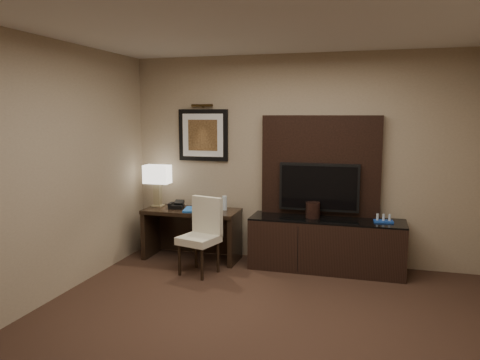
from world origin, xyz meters
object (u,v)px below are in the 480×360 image
(desk_phone, at_px, (176,205))
(ice_bucket, at_px, (313,210))
(table_lamp, at_px, (158,188))
(credenza, at_px, (326,244))
(minibar_tray, at_px, (383,219))
(water_bottle, at_px, (225,203))
(desk, at_px, (192,234))
(desk_chair, at_px, (199,239))
(tv, at_px, (319,187))

(desk_phone, distance_m, ice_bucket, 1.82)
(table_lamp, bearing_deg, credenza, -1.14)
(credenza, distance_m, minibar_tray, 0.76)
(table_lamp, distance_m, water_bottle, 0.98)
(desk, height_order, ice_bucket, ice_bucket)
(desk, xyz_separation_m, water_bottle, (0.44, 0.08, 0.43))
(credenza, relative_size, desk_chair, 2.16)
(desk_chair, xyz_separation_m, table_lamp, (-0.83, 0.62, 0.50))
(desk, bearing_deg, water_bottle, 11.08)
(desk_chair, relative_size, water_bottle, 4.63)
(desk_phone, relative_size, water_bottle, 0.98)
(water_bottle, distance_m, minibar_tray, 2.01)
(credenza, distance_m, desk_phone, 2.04)
(table_lamp, distance_m, desk_phone, 0.38)
(table_lamp, relative_size, desk_phone, 2.78)
(ice_bucket, height_order, minibar_tray, ice_bucket)
(desk_chair, bearing_deg, water_bottle, 93.57)
(table_lamp, bearing_deg, desk_phone, -12.61)
(water_bottle, bearing_deg, desk, -169.02)
(desk, xyz_separation_m, tv, (1.66, 0.19, 0.68))
(table_lamp, bearing_deg, water_bottle, 0.28)
(desk, relative_size, ice_bucket, 6.38)
(desk_phone, xyz_separation_m, ice_bucket, (1.82, 0.04, 0.03))
(credenza, bearing_deg, table_lamp, 179.00)
(tv, bearing_deg, desk_phone, -174.58)
(desk, height_order, desk_chair, desk_chair)
(desk_chair, distance_m, minibar_tray, 2.24)
(credenza, relative_size, desk_phone, 10.19)
(desk_phone, bearing_deg, desk_chair, -54.06)
(table_lamp, relative_size, minibar_tray, 2.29)
(desk_chair, xyz_separation_m, ice_bucket, (1.30, 0.59, 0.31))
(table_lamp, bearing_deg, tv, 2.89)
(desk, distance_m, minibar_tray, 2.47)
(desk, xyz_separation_m, credenza, (1.78, 0.03, -0.01))
(tv, bearing_deg, minibar_tray, -10.34)
(ice_bucket, bearing_deg, tv, 67.92)
(table_lamp, bearing_deg, desk_chair, -36.73)
(desk, distance_m, ice_bucket, 1.65)
(minibar_tray, bearing_deg, ice_bucket, 179.54)
(tv, relative_size, desk_phone, 5.39)
(desk_phone, bearing_deg, water_bottle, -1.44)
(desk, xyz_separation_m, minibar_tray, (2.45, 0.05, 0.35))
(desk_phone, bearing_deg, ice_bucket, -6.45)
(desk_phone, height_order, water_bottle, water_bottle)
(desk, xyz_separation_m, desk_chair, (0.30, -0.54, 0.10))
(water_bottle, bearing_deg, ice_bucket, -1.56)
(desk, bearing_deg, credenza, 1.20)
(table_lamp, height_order, ice_bucket, table_lamp)
(tv, xyz_separation_m, minibar_tray, (0.79, -0.14, -0.33))
(table_lamp, height_order, water_bottle, table_lamp)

